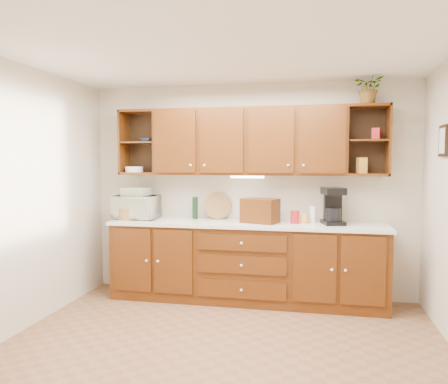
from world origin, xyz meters
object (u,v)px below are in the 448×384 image
at_px(coffee_maker, 333,207).
at_px(potted_plant, 370,88).
at_px(microwave, 136,207).
at_px(bread_box, 260,211).

height_order(coffee_maker, potted_plant, potted_plant).
bearing_deg(coffee_maker, potted_plant, -7.20).
relative_size(coffee_maker, potted_plant, 1.17).
relative_size(microwave, coffee_maker, 1.26).
relative_size(microwave, potted_plant, 1.48).
bearing_deg(coffee_maker, bread_box, 170.61).
bearing_deg(potted_plant, coffee_maker, -173.30).
distance_m(bread_box, potted_plant, 1.84).
height_order(microwave, bread_box, microwave).
bearing_deg(potted_plant, microwave, -178.65).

